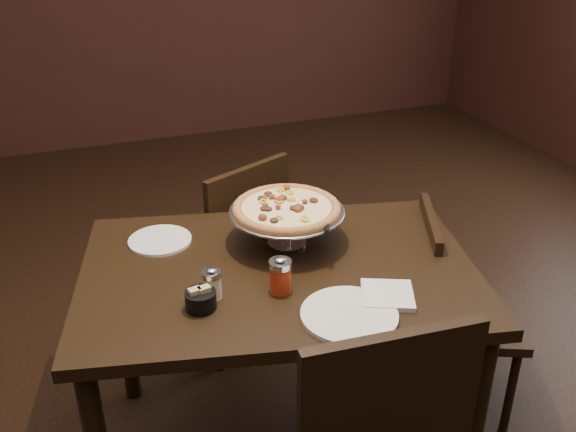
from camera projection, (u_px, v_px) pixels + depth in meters
name	position (u px, v px, depth m)	size (l,w,h in m)	color
room	(289.00, 69.00, 1.71)	(6.04, 7.04, 2.84)	black
dining_table	(279.00, 294.00, 2.06)	(1.39, 1.08, 0.77)	black
pizza_stand	(287.00, 209.00, 2.09)	(0.38, 0.38, 0.16)	#AFAFB6
parmesan_shaker	(212.00, 284.00, 1.84)	(0.06, 0.06, 0.10)	beige
pepper_flake_shaker	(280.00, 275.00, 1.87)	(0.07, 0.07, 0.12)	maroon
packet_caddy	(201.00, 299.00, 1.80)	(0.09, 0.09, 0.07)	black
napkin_stack	(387.00, 295.00, 1.86)	(0.15, 0.15, 0.02)	white
plate_left	(160.00, 240.00, 2.16)	(0.21, 0.21, 0.01)	silver
plate_near	(349.00, 315.00, 1.78)	(0.27, 0.27, 0.01)	silver
serving_spatula	(328.00, 226.00, 2.00)	(0.13, 0.13, 0.02)	#AFAFB6
chair_far	(231.00, 248.00, 2.69)	(0.55, 0.55, 0.89)	black
chair_side	(451.00, 306.00, 2.38)	(0.51, 0.51, 0.82)	black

